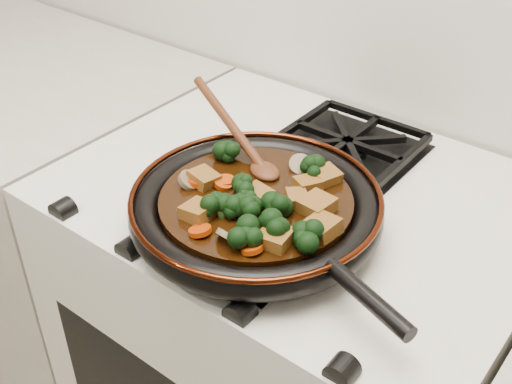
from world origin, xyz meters
The scene contains 33 objects.
stove centered at (0.00, 1.69, 0.45)m, with size 0.76×0.60×0.90m, color silver.
burner_grate_front centered at (0.00, 1.55, 0.91)m, with size 0.23×0.23×0.03m, color black, non-canonical shape.
burner_grate_back centered at (0.00, 1.83, 0.91)m, with size 0.23×0.23×0.03m, color black, non-canonical shape.
skillet centered at (0.01, 1.56, 0.94)m, with size 0.48×0.37×0.05m.
braising_sauce centered at (0.01, 1.56, 0.95)m, with size 0.28×0.28×0.02m, color black.
tofu_cube_0 centered at (0.09, 1.59, 0.97)m, with size 0.04×0.04×0.02m, color brown.
tofu_cube_1 centered at (0.01, 1.56, 0.97)m, with size 0.04×0.04×0.02m, color brown.
tofu_cube_2 centered at (-0.07, 1.54, 0.97)m, with size 0.04×0.04×0.02m, color brown.
tofu_cube_3 centered at (0.09, 1.49, 0.97)m, with size 0.04×0.04×0.02m, color brown.
tofu_cube_4 centered at (0.06, 1.66, 0.97)m, with size 0.04×0.04×0.02m, color brown.
tofu_cube_5 centered at (0.13, 1.55, 0.97)m, with size 0.04×0.04×0.02m, color brown.
tofu_cube_6 centered at (0.06, 1.58, 0.97)m, with size 0.03×0.03×0.02m, color brown.
tofu_cube_7 centered at (0.05, 1.62, 0.97)m, with size 0.04×0.03×0.02m, color brown.
tofu_cube_8 centered at (-0.03, 1.48, 0.97)m, with size 0.04×0.04×0.02m, color brown.
broccoli_floret_0 centered at (0.08, 1.51, 0.97)m, with size 0.06×0.06×0.06m, color black, non-canonical shape.
broccoli_floret_1 centered at (-0.01, 1.55, 0.97)m, with size 0.06×0.06×0.05m, color black, non-canonical shape.
broccoli_floret_2 centered at (0.02, 1.53, 0.97)m, with size 0.06×0.06×0.05m, color black, non-canonical shape.
broccoli_floret_3 centered at (0.12, 1.52, 0.97)m, with size 0.06×0.06×0.05m, color black, non-canonical shape.
broccoli_floret_4 centered at (0.05, 1.66, 0.97)m, with size 0.06×0.06×0.05m, color black, non-canonical shape.
broccoli_floret_5 centered at (0.00, 1.49, 0.97)m, with size 0.06×0.06×0.05m, color black, non-canonical shape.
broccoli_floret_6 centered at (-0.09, 1.62, 0.97)m, with size 0.06×0.06×0.05m, color black, non-canonical shape.
broccoli_floret_7 centered at (0.05, 1.55, 0.97)m, with size 0.06×0.06×0.05m, color black, non-canonical shape.
broccoli_floret_8 centered at (0.03, 1.51, 0.97)m, with size 0.05×0.05×0.05m, color black, non-canonical shape.
broccoli_floret_9 centered at (0.07, 1.47, 0.97)m, with size 0.06×0.06×0.05m, color black, non-canonical shape.
carrot_coin_0 centered at (0.00, 1.45, 0.96)m, with size 0.03×0.03×0.01m, color #A22D04.
carrot_coin_1 centered at (-0.08, 1.53, 0.96)m, with size 0.03×0.03×0.01m, color #A22D04.
carrot_coin_2 centered at (0.08, 1.46, 0.96)m, with size 0.03×0.03×0.01m, color #A22D04.
carrot_coin_3 centered at (-0.05, 1.56, 0.96)m, with size 0.03×0.03×0.01m, color #A22D04.
carrot_coin_4 centered at (-0.05, 1.55, 0.96)m, with size 0.03×0.03×0.01m, color #A22D04.
mushroom_slice_0 centered at (0.02, 1.66, 0.97)m, with size 0.04×0.04×0.01m, color brown.
mushroom_slice_1 centered at (-0.09, 1.53, 0.97)m, with size 0.04×0.04×0.01m, color brown.
mushroom_slice_2 centered at (0.04, 1.46, 0.97)m, with size 0.04×0.04×0.01m, color brown.
wooden_spoon centered at (-0.07, 1.64, 0.98)m, with size 0.14×0.07×0.22m.
Camera 1 is at (0.47, 0.97, 1.49)m, focal length 45.00 mm.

